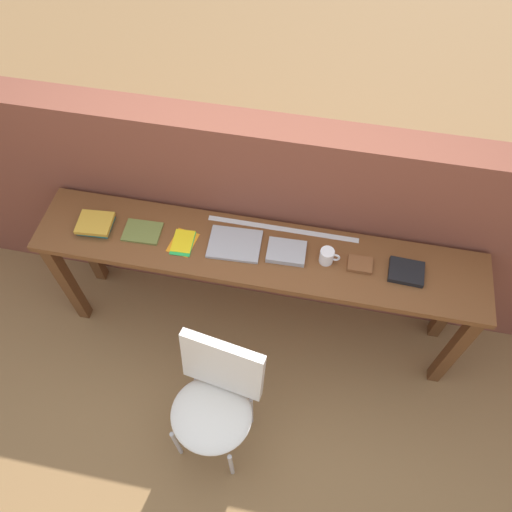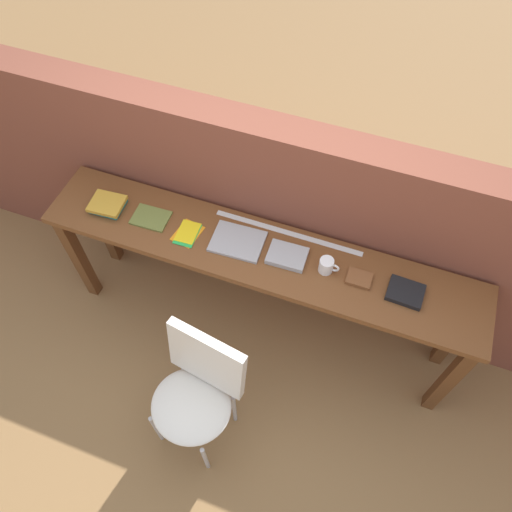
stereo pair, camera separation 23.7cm
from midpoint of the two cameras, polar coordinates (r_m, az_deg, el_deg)
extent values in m
plane|color=olive|center=(3.36, -2.89, -12.23)|extent=(40.00, 40.00, 0.00)
cube|color=brown|center=(3.03, -0.82, 4.14)|extent=(6.00, 0.20, 1.47)
cube|color=brown|center=(2.73, -2.27, 0.22)|extent=(2.50, 0.44, 0.04)
cube|color=#5B341A|center=(3.40, -22.62, -2.96)|extent=(0.07, 0.07, 0.84)
cube|color=#5B341A|center=(3.11, 19.64, -10.25)|extent=(0.07, 0.07, 0.84)
cube|color=#5B341A|center=(3.54, -20.62, 1.38)|extent=(0.07, 0.07, 0.84)
cube|color=#5B341A|center=(3.26, 19.62, -5.15)|extent=(0.07, 0.07, 0.84)
ellipsoid|color=silver|center=(2.80, -7.65, -17.70)|extent=(0.50, 0.48, 0.08)
cube|color=silver|center=(2.63, -6.50, -12.55)|extent=(0.45, 0.17, 0.40)
cylinder|color=#B2B2B7|center=(3.05, -11.41, -20.44)|extent=(0.02, 0.02, 0.41)
cylinder|color=#B2B2B7|center=(2.98, -5.32, -22.86)|extent=(0.02, 0.02, 0.41)
cylinder|color=#B2B2B7|center=(3.11, -8.75, -15.27)|extent=(0.02, 0.02, 0.41)
cylinder|color=#B2B2B7|center=(3.05, -2.89, -17.45)|extent=(0.02, 0.02, 0.41)
cube|color=#19757A|center=(2.98, -20.04, 3.24)|extent=(0.19, 0.16, 0.03)
cube|color=gold|center=(2.96, -20.15, 3.42)|extent=(0.20, 0.18, 0.02)
cube|color=olive|center=(2.88, -15.17, 2.55)|extent=(0.21, 0.16, 0.01)
cube|color=orange|center=(2.79, -10.77, 1.36)|extent=(0.15, 0.19, 0.00)
cube|color=green|center=(2.79, -10.77, 1.31)|extent=(0.12, 0.17, 0.00)
cube|color=yellow|center=(2.79, -10.78, 1.54)|extent=(0.12, 0.16, 0.00)
cube|color=#9E9EA3|center=(2.74, -4.92, 1.21)|extent=(0.29, 0.23, 0.02)
cube|color=#9E9EA3|center=(2.69, 1.00, 0.33)|extent=(0.21, 0.16, 0.03)
cylinder|color=white|center=(2.65, 5.57, -0.18)|extent=(0.08, 0.08, 0.09)
torus|color=white|center=(2.65, 6.50, -0.33)|extent=(0.06, 0.01, 0.06)
cube|color=brown|center=(2.69, 9.36, -1.14)|extent=(0.13, 0.10, 0.02)
cube|color=black|center=(2.71, 14.44, -1.93)|extent=(0.19, 0.16, 0.03)
cube|color=silver|center=(2.80, 0.65, 2.95)|extent=(0.86, 0.03, 0.00)
camera|label=1|loc=(0.12, -92.54, -3.79)|focal=35.00mm
camera|label=2|loc=(0.12, 87.46, 3.79)|focal=35.00mm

